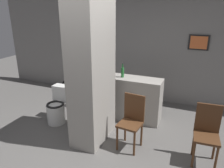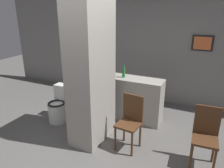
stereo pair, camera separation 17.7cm
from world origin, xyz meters
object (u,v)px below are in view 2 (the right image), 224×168
(toilet, at_px, (59,106))
(chair_by_doorway, at_px, (205,134))
(bottle_tall, at_px, (124,72))
(chair_near_pillar, at_px, (130,120))
(bicycle, at_px, (93,94))

(toilet, relative_size, chair_by_doorway, 0.80)
(toilet, height_order, bottle_tall, bottle_tall)
(chair_near_pillar, distance_m, chair_by_doorway, 1.17)
(chair_by_doorway, xyz_separation_m, bottle_tall, (-1.68, 0.86, 0.52))
(bicycle, xyz_separation_m, bottle_tall, (0.78, -0.07, 0.65))
(chair_near_pillar, xyz_separation_m, chair_by_doorway, (1.17, 0.07, 0.00))
(toilet, height_order, bicycle, bicycle)
(bicycle, height_order, bottle_tall, bottle_tall)
(chair_near_pillar, distance_m, bicycle, 1.64)
(bottle_tall, bearing_deg, toilet, -149.32)
(chair_near_pillar, height_order, bicycle, chair_near_pillar)
(chair_by_doorway, bearing_deg, bottle_tall, 149.53)
(toilet, xyz_separation_m, chair_by_doorway, (2.86, -0.16, 0.19))
(bicycle, distance_m, bottle_tall, 1.02)
(toilet, bearing_deg, chair_near_pillar, -7.66)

